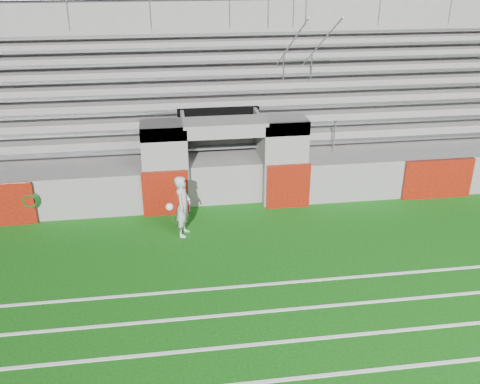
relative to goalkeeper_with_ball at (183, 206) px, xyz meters
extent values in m
plane|color=#0E4D0C|center=(1.35, -1.67, -0.85)|extent=(90.00, 90.00, 0.00)
cube|color=white|center=(1.35, -5.67, -0.84)|extent=(28.00, 0.09, 0.01)
cube|color=white|center=(1.35, -4.67, -0.84)|extent=(28.00, 0.09, 0.01)
cube|color=white|center=(1.35, -3.67, -0.84)|extent=(28.00, 0.09, 0.01)
cube|color=white|center=(1.35, -2.67, -0.84)|extent=(28.00, 0.09, 0.01)
cube|color=slate|center=(9.05, 1.50, -0.22)|extent=(10.60, 0.35, 1.25)
cube|color=slate|center=(-0.45, 1.83, 0.45)|extent=(1.20, 1.00, 2.60)
cube|color=slate|center=(3.15, 1.83, 0.45)|extent=(1.20, 1.00, 2.60)
cube|color=black|center=(1.35, 3.53, 0.40)|extent=(2.60, 0.20, 2.50)
cube|color=slate|center=(0.20, 2.43, 0.40)|extent=(0.10, 2.20, 2.50)
cube|color=slate|center=(2.50, 2.43, 0.40)|extent=(0.10, 2.20, 2.50)
cube|color=slate|center=(1.35, 1.83, 1.55)|extent=(4.80, 1.00, 0.40)
cube|color=slate|center=(1.35, 5.68, 0.30)|extent=(26.00, 8.00, 0.20)
cube|color=slate|center=(1.35, 5.68, -0.32)|extent=(26.00, 8.00, 1.05)
cube|color=#5C1007|center=(-0.45, 1.27, -0.17)|extent=(1.30, 0.15, 1.35)
cube|color=#5C1007|center=(3.15, 1.27, -0.17)|extent=(1.30, 0.15, 1.35)
cube|color=#5C1007|center=(7.85, 1.27, -0.22)|extent=(2.20, 0.15, 1.25)
cube|color=gray|center=(1.35, 2.75, 0.62)|extent=(23.00, 0.28, 0.06)
cube|color=slate|center=(1.35, 3.60, 0.59)|extent=(24.00, 0.75, 0.38)
cube|color=gray|center=(1.35, 3.50, 1.00)|extent=(23.00, 0.28, 0.06)
cube|color=slate|center=(1.35, 4.35, 0.78)|extent=(24.00, 0.75, 0.76)
cube|color=gray|center=(1.35, 4.25, 1.38)|extent=(23.00, 0.28, 0.06)
cube|color=slate|center=(1.35, 5.10, 0.97)|extent=(24.00, 0.75, 1.14)
cube|color=gray|center=(1.35, 5.00, 1.76)|extent=(23.00, 0.28, 0.06)
cube|color=slate|center=(1.35, 5.85, 1.16)|extent=(24.00, 0.75, 1.52)
cube|color=gray|center=(1.35, 5.75, 2.14)|extent=(23.00, 0.28, 0.06)
cube|color=slate|center=(1.35, 6.60, 1.35)|extent=(24.00, 0.75, 1.90)
cube|color=gray|center=(1.35, 6.50, 2.52)|extent=(23.00, 0.28, 0.06)
cube|color=slate|center=(1.35, 7.35, 1.54)|extent=(24.00, 0.75, 2.28)
cube|color=gray|center=(1.35, 7.25, 2.90)|extent=(23.00, 0.28, 0.06)
cube|color=slate|center=(1.35, 8.10, 1.73)|extent=(24.00, 0.75, 2.66)
cube|color=gray|center=(1.35, 8.00, 3.28)|extent=(23.00, 0.28, 0.06)
cube|color=slate|center=(1.35, 8.78, 1.80)|extent=(26.00, 0.60, 5.29)
cylinder|color=#A5A8AD|center=(3.85, 2.48, 0.90)|extent=(0.05, 0.05, 1.00)
cylinder|color=#A5A8AD|center=(3.85, 5.48, 2.42)|extent=(0.05, 0.05, 1.00)
cylinder|color=#A5A8AD|center=(3.85, 8.48, 3.94)|extent=(0.05, 0.05, 1.00)
cylinder|color=#A5A8AD|center=(3.85, 5.48, 2.92)|extent=(0.05, 6.02, 3.08)
cylinder|color=#A5A8AD|center=(4.85, 2.48, 0.90)|extent=(0.05, 0.05, 1.00)
cylinder|color=#A5A8AD|center=(4.85, 5.48, 2.42)|extent=(0.05, 0.05, 1.00)
cylinder|color=#A5A8AD|center=(4.85, 8.48, 3.94)|extent=(0.05, 0.05, 1.00)
cylinder|color=#A5A8AD|center=(4.85, 5.48, 2.92)|extent=(0.05, 6.02, 3.08)
cylinder|color=#A5A8AD|center=(-3.65, 8.48, 3.99)|extent=(0.05, 0.05, 1.10)
cylinder|color=#A5A8AD|center=(-0.65, 8.48, 3.99)|extent=(0.05, 0.05, 1.10)
cylinder|color=#A5A8AD|center=(2.35, 8.48, 3.99)|extent=(0.05, 0.05, 1.10)
cylinder|color=#A5A8AD|center=(5.35, 8.48, 3.99)|extent=(0.05, 0.05, 1.10)
cylinder|color=#A5A8AD|center=(8.35, 8.48, 3.99)|extent=(0.05, 0.05, 1.10)
cylinder|color=#A5A8AD|center=(11.35, 8.48, 3.99)|extent=(0.05, 0.05, 1.10)
imported|color=#ABB0B5|center=(0.01, 0.00, 0.00)|extent=(0.57, 0.71, 1.69)
sphere|color=white|center=(-0.35, -0.19, 0.09)|extent=(0.20, 0.20, 0.20)
torus|color=#0D4117|center=(-4.15, 1.28, -0.15)|extent=(0.53, 0.10, 0.53)
torus|color=#0C3C0F|center=(-4.15, 1.23, -0.15)|extent=(0.44, 0.08, 0.44)
camera|label=1|loc=(-0.31, -12.81, 6.15)|focal=40.00mm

